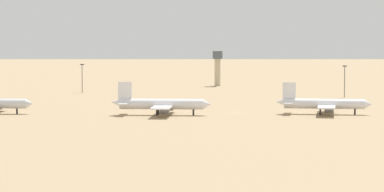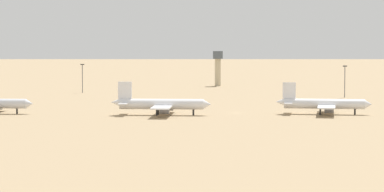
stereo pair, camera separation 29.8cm
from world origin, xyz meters
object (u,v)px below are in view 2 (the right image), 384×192
(control_tower, at_px, (218,65))
(light_pole_mid, at_px, (345,79))
(parked_jet_white_3, at_px, (323,104))
(parked_jet_white_2, at_px, (160,104))
(light_pole_west, at_px, (82,76))

(control_tower, relative_size, light_pole_mid, 1.33)
(parked_jet_white_3, xyz_separation_m, light_pole_mid, (20.77, 84.23, 4.59))
(parked_jet_white_2, bearing_deg, control_tower, 86.47)
(parked_jet_white_2, xyz_separation_m, control_tower, (22.96, 176.30, 7.53))
(parked_jet_white_3, distance_m, light_pole_mid, 86.88)
(parked_jet_white_2, xyz_separation_m, light_pole_mid, (77.20, 88.06, 4.43))
(parked_jet_white_2, bearing_deg, parked_jet_white_3, 7.77)
(light_pole_west, height_order, light_pole_mid, light_pole_mid)
(parked_jet_white_3, relative_size, light_pole_west, 2.43)
(light_pole_mid, bearing_deg, light_pole_west, 166.06)
(control_tower, height_order, light_pole_mid, control_tower)
(control_tower, bearing_deg, light_pole_west, -138.08)
(control_tower, xyz_separation_m, light_pole_mid, (54.24, -88.24, -3.10))
(parked_jet_white_2, height_order, light_pole_mid, light_pole_mid)
(parked_jet_white_2, relative_size, control_tower, 1.86)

